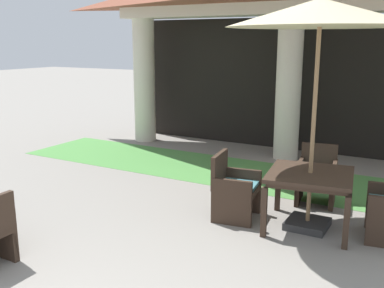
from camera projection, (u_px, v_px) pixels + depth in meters
The scene contains 5 objects.
lawn_strip at pixel (260, 176), 8.15m from camera, with size 10.11×1.88×0.01m, color #519347.
patio_table_mid_left at pixel (310, 179), 5.76m from camera, with size 1.18×1.18×0.75m.
patio_umbrella_mid_left at pixel (320, 16), 5.31m from camera, with size 2.26×2.26×2.94m.
patio_chair_mid_left_west at pixel (234, 189), 6.16m from camera, with size 0.64×0.69×0.90m.
patio_chair_mid_left_north at pixel (317, 177), 6.73m from camera, with size 0.63×0.64×0.87m.
Camera 1 is at (2.77, -1.19, 2.39)m, focal length 42.07 mm.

